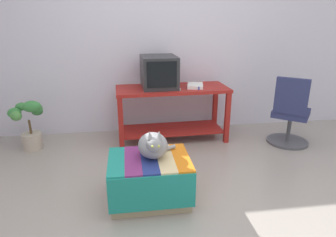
{
  "coord_description": "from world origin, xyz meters",
  "views": [
    {
      "loc": [
        -0.42,
        -2.07,
        1.57
      ],
      "look_at": [
        -0.0,
        0.85,
        0.55
      ],
      "focal_mm": 31.55,
      "sensor_mm": 36.0,
      "label": 1
    }
  ],
  "objects_px": {
    "desk": "(172,104)",
    "keyboard": "(164,89)",
    "book": "(195,86)",
    "potted_plant": "(29,124)",
    "stapler": "(197,87)",
    "ottoman_with_blanket": "(150,179)",
    "cat": "(153,145)",
    "tv_monitor": "(159,72)",
    "office_chair": "(290,116)"
  },
  "relations": [
    {
      "from": "desk",
      "to": "keyboard",
      "type": "bearing_deg",
      "value": -135.64
    },
    {
      "from": "book",
      "to": "potted_plant",
      "type": "height_order",
      "value": "book"
    },
    {
      "from": "stapler",
      "to": "ottoman_with_blanket",
      "type": "bearing_deg",
      "value": -139.18
    },
    {
      "from": "desk",
      "to": "book",
      "type": "bearing_deg",
      "value": -8.32
    },
    {
      "from": "cat",
      "to": "stapler",
      "type": "xyz_separation_m",
      "value": [
        0.68,
        1.22,
        0.21
      ]
    },
    {
      "from": "stapler",
      "to": "book",
      "type": "bearing_deg",
      "value": 74.53
    },
    {
      "from": "desk",
      "to": "ottoman_with_blanket",
      "type": "xyz_separation_m",
      "value": [
        -0.41,
        -1.37,
        -0.28
      ]
    },
    {
      "from": "desk",
      "to": "cat",
      "type": "distance_m",
      "value": 1.4
    },
    {
      "from": "book",
      "to": "ottoman_with_blanket",
      "type": "relative_size",
      "value": 0.39
    },
    {
      "from": "book",
      "to": "cat",
      "type": "xyz_separation_m",
      "value": [
        -0.67,
        -1.32,
        -0.21
      ]
    },
    {
      "from": "tv_monitor",
      "to": "potted_plant",
      "type": "bearing_deg",
      "value": -177.79
    },
    {
      "from": "potted_plant",
      "to": "stapler",
      "type": "bearing_deg",
      "value": -1.28
    },
    {
      "from": "tv_monitor",
      "to": "ottoman_with_blanket",
      "type": "xyz_separation_m",
      "value": [
        -0.25,
        -1.4,
        -0.7
      ]
    },
    {
      "from": "tv_monitor",
      "to": "keyboard",
      "type": "relative_size",
      "value": 1.34
    },
    {
      "from": "tv_monitor",
      "to": "book",
      "type": "height_order",
      "value": "tv_monitor"
    },
    {
      "from": "keyboard",
      "to": "book",
      "type": "bearing_deg",
      "value": 9.92
    },
    {
      "from": "potted_plant",
      "to": "stapler",
      "type": "xyz_separation_m",
      "value": [
        2.08,
        -0.05,
        0.4
      ]
    },
    {
      "from": "ottoman_with_blanket",
      "to": "desk",
      "type": "bearing_deg",
      "value": 73.16
    },
    {
      "from": "stapler",
      "to": "tv_monitor",
      "type": "bearing_deg",
      "value": 141.58
    },
    {
      "from": "desk",
      "to": "tv_monitor",
      "type": "relative_size",
      "value": 2.7
    },
    {
      "from": "ottoman_with_blanket",
      "to": "stapler",
      "type": "distance_m",
      "value": 1.53
    },
    {
      "from": "keyboard",
      "to": "tv_monitor",
      "type": "bearing_deg",
      "value": 99.67
    },
    {
      "from": "tv_monitor",
      "to": "ottoman_with_blanket",
      "type": "height_order",
      "value": "tv_monitor"
    },
    {
      "from": "potted_plant",
      "to": "office_chair",
      "type": "xyz_separation_m",
      "value": [
        3.23,
        -0.31,
        0.06
      ]
    },
    {
      "from": "tv_monitor",
      "to": "keyboard",
      "type": "distance_m",
      "value": 0.25
    },
    {
      "from": "keyboard",
      "to": "book",
      "type": "height_order",
      "value": "book"
    },
    {
      "from": "desk",
      "to": "potted_plant",
      "type": "distance_m",
      "value": 1.79
    },
    {
      "from": "ottoman_with_blanket",
      "to": "office_chair",
      "type": "relative_size",
      "value": 0.79
    },
    {
      "from": "tv_monitor",
      "to": "ottoman_with_blanket",
      "type": "relative_size",
      "value": 0.76
    },
    {
      "from": "office_chair",
      "to": "stapler",
      "type": "distance_m",
      "value": 1.23
    },
    {
      "from": "tv_monitor",
      "to": "keyboard",
      "type": "bearing_deg",
      "value": -78.85
    },
    {
      "from": "office_chair",
      "to": "stapler",
      "type": "xyz_separation_m",
      "value": [
        -1.15,
        0.27,
        0.34
      ]
    },
    {
      "from": "tv_monitor",
      "to": "ottoman_with_blanket",
      "type": "bearing_deg",
      "value": -101.94
    },
    {
      "from": "keyboard",
      "to": "cat",
      "type": "height_order",
      "value": "keyboard"
    },
    {
      "from": "desk",
      "to": "tv_monitor",
      "type": "xyz_separation_m",
      "value": [
        -0.17,
        0.03,
        0.42
      ]
    },
    {
      "from": "desk",
      "to": "book",
      "type": "distance_m",
      "value": 0.39
    },
    {
      "from": "desk",
      "to": "potted_plant",
      "type": "height_order",
      "value": "desk"
    },
    {
      "from": "tv_monitor",
      "to": "potted_plant",
      "type": "height_order",
      "value": "tv_monitor"
    },
    {
      "from": "desk",
      "to": "stapler",
      "type": "relative_size",
      "value": 13.21
    },
    {
      "from": "cat",
      "to": "office_chair",
      "type": "distance_m",
      "value": 2.06
    },
    {
      "from": "book",
      "to": "office_chair",
      "type": "distance_m",
      "value": 1.26
    },
    {
      "from": "desk",
      "to": "ottoman_with_blanket",
      "type": "relative_size",
      "value": 2.05
    },
    {
      "from": "tv_monitor",
      "to": "keyboard",
      "type": "height_order",
      "value": "tv_monitor"
    },
    {
      "from": "keyboard",
      "to": "book",
      "type": "xyz_separation_m",
      "value": [
        0.42,
        0.1,
        0.01
      ]
    },
    {
      "from": "keyboard",
      "to": "cat",
      "type": "bearing_deg",
      "value": -104.86
    },
    {
      "from": "book",
      "to": "office_chair",
      "type": "height_order",
      "value": "office_chair"
    },
    {
      "from": "book",
      "to": "stapler",
      "type": "bearing_deg",
      "value": -73.25
    },
    {
      "from": "potted_plant",
      "to": "office_chair",
      "type": "distance_m",
      "value": 3.24
    },
    {
      "from": "stapler",
      "to": "desk",
      "type": "bearing_deg",
      "value": 137.7
    },
    {
      "from": "ottoman_with_blanket",
      "to": "book",
      "type": "bearing_deg",
      "value": 62.06
    }
  ]
}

